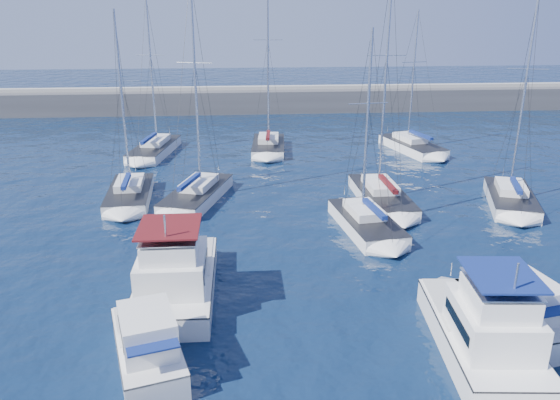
{
  "coord_description": "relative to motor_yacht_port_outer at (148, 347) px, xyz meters",
  "views": [
    {
      "loc": [
        -5.01,
        -25.09,
        13.91
      ],
      "look_at": [
        -2.55,
        5.55,
        3.0
      ],
      "focal_mm": 35.0,
      "sensor_mm": 36.0,
      "label": 1
    }
  ],
  "objects": [
    {
      "name": "sailboat_mid_d",
      "position": [
        14.48,
        18.78,
        -0.4
      ],
      "size": [
        3.29,
        8.93,
        17.21
      ],
      "rotation": [
        0.0,
        0.0,
        0.01
      ],
      "color": "white",
      "rests_on": "ground"
    },
    {
      "name": "motor_yacht_stbd_inner",
      "position": [
        13.87,
        -0.35,
        0.19
      ],
      "size": [
        4.16,
        8.64,
        4.69
      ],
      "rotation": [
        0.0,
        0.0,
        -0.09
      ],
      "color": "white",
      "rests_on": "ground"
    },
    {
      "name": "motor_yacht_port_inner",
      "position": [
        0.55,
        5.56,
        0.19
      ],
      "size": [
        3.84,
        8.75,
        4.69
      ],
      "rotation": [
        0.0,
        0.0,
        -0.0
      ],
      "color": "silver",
      "rests_on": "ground"
    },
    {
      "name": "ground",
      "position": [
        8.83,
        5.97,
        -0.94
      ],
      "size": [
        220.0,
        220.0,
        0.0
      ],
      "primitive_type": "plane",
      "color": "black",
      "rests_on": "ground"
    },
    {
      "name": "breakwater",
      "position": [
        8.83,
        57.97,
        0.11
      ],
      "size": [
        160.0,
        6.0,
        4.45
      ],
      "color": "#424244",
      "rests_on": "ground"
    },
    {
      "name": "sailboat_mid_b",
      "position": [
        0.68,
        20.34,
        -0.41
      ],
      "size": [
        5.44,
        9.06,
        16.29
      ],
      "rotation": [
        0.0,
        0.0,
        -0.3
      ],
      "color": "silver",
      "rests_on": "ground"
    },
    {
      "name": "motor_yacht_port_outer",
      "position": [
        0.0,
        0.0,
        0.0
      ],
      "size": [
        3.91,
        6.28,
        3.2
      ],
      "rotation": [
        0.0,
        0.0,
        0.28
      ],
      "color": "silver",
      "rests_on": "ground"
    },
    {
      "name": "sailboat_back_a",
      "position": [
        -4.44,
        34.73,
        -0.42
      ],
      "size": [
        4.56,
        9.51,
        15.27
      ],
      "rotation": [
        0.0,
        0.0,
        -0.17
      ],
      "color": "white",
      "rests_on": "ground"
    },
    {
      "name": "sailboat_mid_a",
      "position": [
        -4.42,
        20.78,
        -0.43
      ],
      "size": [
        3.57,
        8.05,
        14.15
      ],
      "rotation": [
        0.0,
        0.0,
        0.07
      ],
      "color": "silver",
      "rests_on": "ground"
    },
    {
      "name": "sailboat_back_c",
      "position": [
        21.59,
        33.92,
        -0.43
      ],
      "size": [
        5.09,
        8.99,
        14.02
      ],
      "rotation": [
        0.0,
        0.0,
        0.25
      ],
      "color": "white",
      "rests_on": "ground"
    },
    {
      "name": "sailboat_mid_c",
      "position": [
        12.13,
        13.63,
        -0.43
      ],
      "size": [
        3.93,
        7.94,
        13.11
      ],
      "rotation": [
        0.0,
        0.0,
        0.13
      ],
      "color": "white",
      "rests_on": "ground"
    },
    {
      "name": "motor_yacht_stbd_outer",
      "position": [
        16.06,
        1.29,
        0.0
      ],
      "size": [
        3.65,
        6.23,
        3.2
      ],
      "rotation": [
        0.0,
        0.0,
        0.2
      ],
      "color": "silver",
      "rests_on": "ground"
    },
    {
      "name": "sailboat_mid_e",
      "position": [
        23.91,
        17.49,
        -0.41
      ],
      "size": [
        5.39,
        8.41,
        15.73
      ],
      "rotation": [
        0.0,
        0.0,
        -0.32
      ],
      "color": "white",
      "rests_on": "ground"
    },
    {
      "name": "sailboat_back_b",
      "position": [
        6.97,
        34.94,
        -0.38
      ],
      "size": [
        3.81,
        8.11,
        17.56
      ],
      "rotation": [
        0.0,
        0.0,
        -0.08
      ],
      "color": "silver",
      "rests_on": "ground"
    }
  ]
}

